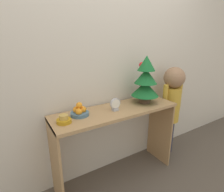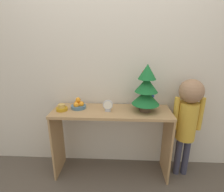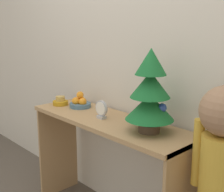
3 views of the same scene
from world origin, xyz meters
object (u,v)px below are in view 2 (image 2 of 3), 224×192
object	(u,v)px
fruit_bowl	(78,105)
desk_clock	(108,106)
mini_tree	(146,89)
singing_bowl	(62,108)
child_figure	(188,114)

from	to	relation	value
fruit_bowl	desk_clock	bearing A→B (deg)	-12.09
mini_tree	fruit_bowl	distance (m)	0.77
singing_bowl	child_figure	world-z (taller)	child_figure
mini_tree	child_figure	size ratio (longest dim) A/B	0.43
fruit_bowl	singing_bowl	distance (m)	0.18
fruit_bowl	singing_bowl	xyz separation A→B (m)	(-0.16, -0.07, -0.01)
fruit_bowl	desk_clock	world-z (taller)	same
mini_tree	desk_clock	distance (m)	0.44
fruit_bowl	singing_bowl	size ratio (longest dim) A/B	1.36
fruit_bowl	child_figure	distance (m)	1.20
singing_bowl	child_figure	distance (m)	1.37
mini_tree	singing_bowl	bearing A→B (deg)	-177.72
singing_bowl	desk_clock	xyz separation A→B (m)	(0.50, 0.00, 0.04)
desk_clock	child_figure	xyz separation A→B (m)	(0.87, 0.04, -0.10)
desk_clock	child_figure	size ratio (longest dim) A/B	0.11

